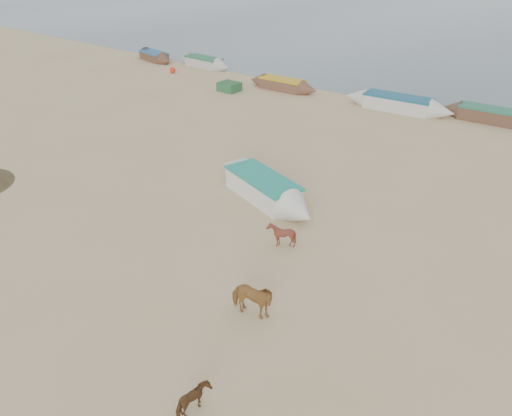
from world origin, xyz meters
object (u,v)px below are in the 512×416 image
(calf_front, at_px, (281,235))
(cow_adult, at_px, (252,300))
(calf_right, at_px, (195,401))
(near_canoe, at_px, (263,187))

(calf_front, bearing_deg, cow_adult, 34.58)
(calf_front, distance_m, calf_right, 7.39)
(calf_right, bearing_deg, cow_adult, -3.25)
(cow_adult, height_order, calf_right, cow_adult)
(near_canoe, bearing_deg, cow_adult, -37.11)
(calf_front, xyz_separation_m, calf_right, (2.58, -6.93, -0.08))
(cow_adult, xyz_separation_m, calf_front, (-1.52, 3.53, -0.14))
(calf_right, bearing_deg, calf_front, -0.15)
(cow_adult, height_order, near_canoe, cow_adult)
(cow_adult, xyz_separation_m, near_canoe, (-4.27, 6.04, -0.10))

